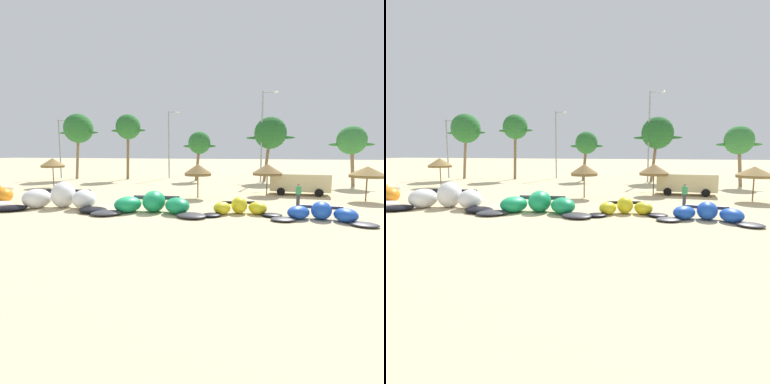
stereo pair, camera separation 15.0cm
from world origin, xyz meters
TOP-DOWN VIEW (x-y plane):
  - ground_plane at (0.00, 0.00)m, footprint 260.00×260.00m
  - kite_left at (-4.82, -0.89)m, footprint 7.71×3.99m
  - kite_left_of_center at (1.68, -0.88)m, footprint 7.31×3.68m
  - kite_center at (6.97, 0.01)m, footprint 4.86×2.86m
  - kite_right_of_center at (11.51, -0.67)m, footprint 5.65×2.82m
  - beach_umbrella_near_van at (-13.60, 9.94)m, footprint 2.49×2.49m
  - beach_umbrella_middle at (3.00, 6.02)m, footprint 2.27×2.27m
  - beach_umbrella_near_palms at (8.47, 8.88)m, footprint 2.56×2.56m
  - beach_umbrella_outermost at (15.90, 7.48)m, footprint 2.70×2.70m
  - parked_van at (11.13, 9.98)m, footprint 5.02×2.46m
  - person_near_kites at (10.63, 3.68)m, footprint 0.36×0.24m
  - palm_leftmost at (-16.52, 19.36)m, footprint 5.86×3.91m
  - palm_left at (-9.74, 20.38)m, footprint 4.91×3.28m
  - palm_left_of_gap at (-0.15, 20.81)m, footprint 4.28×2.85m
  - palm_center_left at (8.63, 21.75)m, footprint 5.91×3.94m
  - palm_center_right at (17.09, 18.20)m, footprint 4.57×3.05m
  - lamppost_west at (-19.88, 20.08)m, footprint 2.16×0.24m
  - lamppost_west_center at (-4.99, 23.55)m, footprint 1.64×0.24m
  - lamppost_east_center at (7.76, 20.65)m, footprint 1.92×0.24m

SIDE VIEW (x-z plane):
  - ground_plane at x=0.00m, z-range 0.00..0.00m
  - kite_right_of_center at x=11.51m, z-range -0.12..0.90m
  - kite_center at x=6.97m, z-range -0.12..0.90m
  - kite_left_of_center at x=1.68m, z-range -0.16..1.18m
  - kite_left at x=-4.82m, z-range -0.20..1.53m
  - person_near_kites at x=10.63m, z-range 0.01..1.63m
  - parked_van at x=11.13m, z-range 0.17..2.01m
  - beach_umbrella_near_palms at x=8.47m, z-range 0.87..3.59m
  - beach_umbrella_outermost at x=15.90m, z-range 0.90..3.56m
  - beach_umbrella_middle at x=3.00m, z-range 0.91..3.68m
  - beach_umbrella_near_van at x=-13.60m, z-range 1.04..4.10m
  - lamppost_west at x=-19.88m, z-range 0.57..8.70m
  - palm_left_of_gap at x=-0.15m, z-range 1.63..7.91m
  - palm_center_right at x=17.09m, z-range 1.65..8.13m
  - lamppost_west_center at x=-4.99m, z-range 0.52..9.77m
  - palm_center_left at x=8.63m, z-range 1.98..9.98m
  - lamppost_east_center at x=7.76m, z-range 0.57..11.43m
  - palm_leftmost at x=-16.52m, z-range 2.38..11.16m
  - palm_left at x=-9.74m, z-range 2.58..11.21m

